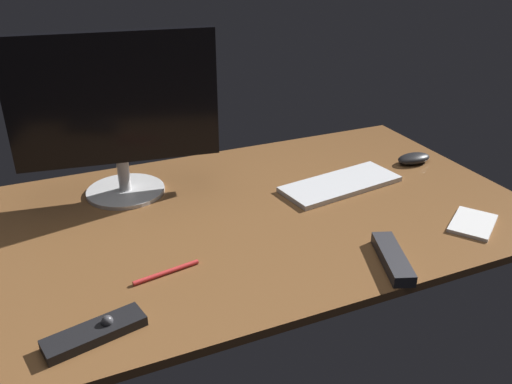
{
  "coord_description": "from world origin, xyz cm",
  "views": [
    {
      "loc": [
        -47.47,
        -109.91,
        67.26
      ],
      "look_at": [
        0.13,
        -1.08,
        8.0
      ],
      "focal_mm": 37.21,
      "sensor_mm": 36.0,
      "label": 1
    }
  ],
  "objects_px": {
    "media_remote": "(95,332)",
    "notepad": "(473,223)",
    "computer_mouse": "(414,158)",
    "pen": "(166,272)",
    "keyboard": "(341,184)",
    "tv_remote": "(392,258)",
    "monitor": "(116,108)"
  },
  "relations": [
    {
      "from": "keyboard",
      "to": "tv_remote",
      "type": "relative_size",
      "value": 1.92
    },
    {
      "from": "keyboard",
      "to": "media_remote",
      "type": "bearing_deg",
      "value": -162.24
    },
    {
      "from": "monitor",
      "to": "pen",
      "type": "height_order",
      "value": "monitor"
    },
    {
      "from": "pen",
      "to": "notepad",
      "type": "bearing_deg",
      "value": -17.07
    },
    {
      "from": "media_remote",
      "to": "pen",
      "type": "xyz_separation_m",
      "value": [
        0.17,
        0.14,
        -0.01
      ]
    },
    {
      "from": "keyboard",
      "to": "media_remote",
      "type": "xyz_separation_m",
      "value": [
        -0.73,
        -0.35,
        0.0
      ]
    },
    {
      "from": "tv_remote",
      "to": "notepad",
      "type": "distance_m",
      "value": 0.29
    },
    {
      "from": "notepad",
      "to": "computer_mouse",
      "type": "bearing_deg",
      "value": 72.94
    },
    {
      "from": "notepad",
      "to": "pen",
      "type": "xyz_separation_m",
      "value": [
        -0.74,
        0.1,
        0.0
      ]
    },
    {
      "from": "notepad",
      "to": "pen",
      "type": "relative_size",
      "value": 0.93
    },
    {
      "from": "media_remote",
      "to": "monitor",
      "type": "bearing_deg",
      "value": 61.16
    },
    {
      "from": "keyboard",
      "to": "tv_remote",
      "type": "height_order",
      "value": "tv_remote"
    },
    {
      "from": "computer_mouse",
      "to": "notepad",
      "type": "relative_size",
      "value": 0.81
    },
    {
      "from": "tv_remote",
      "to": "pen",
      "type": "distance_m",
      "value": 0.49
    },
    {
      "from": "computer_mouse",
      "to": "media_remote",
      "type": "height_order",
      "value": "media_remote"
    },
    {
      "from": "keyboard",
      "to": "notepad",
      "type": "relative_size",
      "value": 2.51
    },
    {
      "from": "media_remote",
      "to": "tv_remote",
      "type": "distance_m",
      "value": 0.63
    },
    {
      "from": "notepad",
      "to": "tv_remote",
      "type": "bearing_deg",
      "value": -168.51
    },
    {
      "from": "media_remote",
      "to": "pen",
      "type": "relative_size",
      "value": 1.27
    },
    {
      "from": "computer_mouse",
      "to": "tv_remote",
      "type": "bearing_deg",
      "value": -133.02
    },
    {
      "from": "computer_mouse",
      "to": "tv_remote",
      "type": "height_order",
      "value": "computer_mouse"
    },
    {
      "from": "keyboard",
      "to": "notepad",
      "type": "height_order",
      "value": "keyboard"
    },
    {
      "from": "media_remote",
      "to": "notepad",
      "type": "distance_m",
      "value": 0.91
    },
    {
      "from": "computer_mouse",
      "to": "pen",
      "type": "relative_size",
      "value": 0.75
    },
    {
      "from": "computer_mouse",
      "to": "tv_remote",
      "type": "relative_size",
      "value": 0.62
    },
    {
      "from": "monitor",
      "to": "computer_mouse",
      "type": "distance_m",
      "value": 0.9
    },
    {
      "from": "computer_mouse",
      "to": "monitor",
      "type": "bearing_deg",
      "value": 169.94
    },
    {
      "from": "monitor",
      "to": "keyboard",
      "type": "relative_size",
      "value": 1.52
    },
    {
      "from": "media_remote",
      "to": "pen",
      "type": "bearing_deg",
      "value": 26.96
    },
    {
      "from": "notepad",
      "to": "monitor",
      "type": "bearing_deg",
      "value": 145.11
    },
    {
      "from": "tv_remote",
      "to": "pen",
      "type": "relative_size",
      "value": 1.22
    },
    {
      "from": "media_remote",
      "to": "notepad",
      "type": "bearing_deg",
      "value": -10.15
    }
  ]
}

